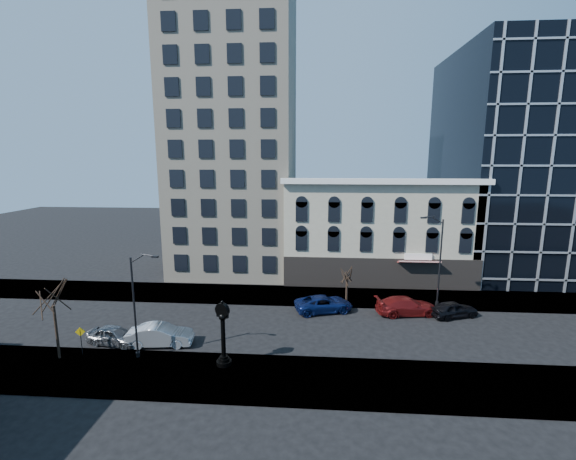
# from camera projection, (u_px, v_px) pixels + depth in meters

# --- Properties ---
(ground) EXTENTS (160.00, 160.00, 0.00)m
(ground) POSITION_uv_depth(u_px,v_px,m) (262.00, 327.00, 33.92)
(ground) COLOR black
(ground) RESTS_ON ground
(sidewalk_far) EXTENTS (160.00, 6.00, 0.12)m
(sidewalk_far) POSITION_uv_depth(u_px,v_px,m) (272.00, 295.00, 41.75)
(sidewalk_far) COLOR gray
(sidewalk_far) RESTS_ON ground
(sidewalk_near) EXTENTS (160.00, 6.00, 0.12)m
(sidewalk_near) POSITION_uv_depth(u_px,v_px,m) (246.00, 377.00, 26.07)
(sidewalk_near) COLOR gray
(sidewalk_near) RESTS_ON ground
(cream_tower) EXTENTS (15.90, 15.40, 42.50)m
(cream_tower) POSITION_uv_depth(u_px,v_px,m) (233.00, 121.00, 49.32)
(cream_tower) COLOR beige
(cream_tower) RESTS_ON ground
(victorian_row) EXTENTS (22.60, 11.19, 12.50)m
(victorian_row) POSITION_uv_depth(u_px,v_px,m) (376.00, 229.00, 47.53)
(victorian_row) COLOR #B1AA91
(victorian_row) RESTS_ON ground
(glass_office) EXTENTS (20.00, 20.15, 28.00)m
(glass_office) POSITION_uv_depth(u_px,v_px,m) (530.00, 163.00, 49.54)
(glass_office) COLOR black
(glass_office) RESTS_ON ground
(street_clock) EXTENTS (1.09, 1.09, 4.81)m
(street_clock) POSITION_uv_depth(u_px,v_px,m) (223.00, 336.00, 27.16)
(street_clock) COLOR black
(street_clock) RESTS_ON sidewalk_near
(street_lamp_near) EXTENTS (2.09, 0.49, 8.08)m
(street_lamp_near) POSITION_uv_depth(u_px,v_px,m) (140.00, 279.00, 27.39)
(street_lamp_near) COLOR black
(street_lamp_near) RESTS_ON sidewalk_near
(street_lamp_far) EXTENTS (2.40, 0.43, 9.26)m
(street_lamp_far) POSITION_uv_depth(u_px,v_px,m) (435.00, 237.00, 37.29)
(street_lamp_far) COLOR black
(street_lamp_far) RESTS_ON sidewalk_far
(bare_tree_near) EXTENTS (3.82, 3.82, 6.56)m
(bare_tree_near) POSITION_uv_depth(u_px,v_px,m) (52.00, 294.00, 27.55)
(bare_tree_near) COLOR black
(bare_tree_near) RESTS_ON sidewalk_near
(bare_tree_far) EXTENTS (2.36, 2.36, 4.05)m
(bare_tree_far) POSITION_uv_depth(u_px,v_px,m) (347.00, 273.00, 39.23)
(bare_tree_far) COLOR black
(bare_tree_far) RESTS_ON sidewalk_far
(warning_sign) EXTENTS (0.70, 0.23, 2.19)m
(warning_sign) POSITION_uv_depth(u_px,v_px,m) (81.00, 336.00, 28.66)
(warning_sign) COLOR black
(warning_sign) RESTS_ON sidewalk_near
(car_near_a) EXTENTS (4.60, 2.43, 1.49)m
(car_near_a) POSITION_uv_depth(u_px,v_px,m) (114.00, 335.00, 30.67)
(car_near_a) COLOR #595B60
(car_near_a) RESTS_ON ground
(car_near_b) EXTENTS (5.29, 2.37, 1.69)m
(car_near_b) POSITION_uv_depth(u_px,v_px,m) (160.00, 335.00, 30.51)
(car_near_b) COLOR #A5A8AD
(car_near_b) RESTS_ON ground
(car_far_a) EXTENTS (6.10, 4.06, 1.55)m
(car_far_a) POSITION_uv_depth(u_px,v_px,m) (324.00, 304.00, 37.25)
(car_far_a) COLOR #0C194C
(car_far_a) RESTS_ON ground
(car_far_b) EXTENTS (6.08, 3.20, 1.68)m
(car_far_b) POSITION_uv_depth(u_px,v_px,m) (406.00, 306.00, 36.56)
(car_far_b) COLOR maroon
(car_far_b) RESTS_ON ground
(car_far_c) EXTENTS (4.79, 3.16, 1.52)m
(car_far_c) POSITION_uv_depth(u_px,v_px,m) (454.00, 309.00, 35.94)
(car_far_c) COLOR black
(car_far_c) RESTS_ON ground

